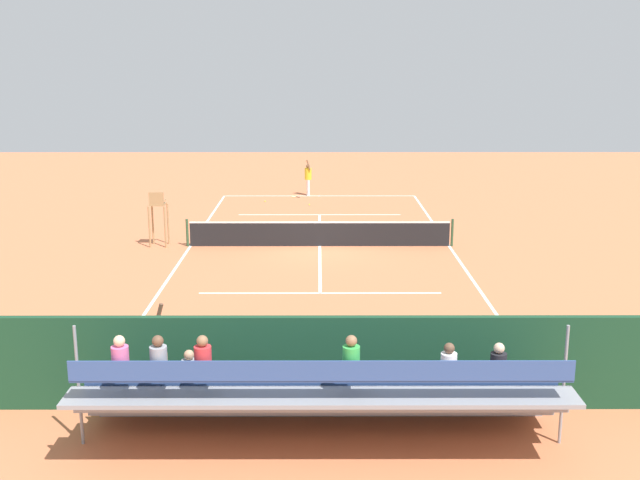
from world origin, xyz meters
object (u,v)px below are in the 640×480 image
at_px(tennis_player, 308,176).
at_px(line_judge, 155,346).
at_px(equipment_bag, 351,388).
at_px(bleacher_stand, 314,393).
at_px(tennis_ball_far, 309,205).
at_px(tennis_net, 320,233).
at_px(tennis_ball_near, 265,201).
at_px(courtside_bench, 429,369).
at_px(tennis_racket, 294,196).
at_px(umpire_chair, 158,213).

relative_size(tennis_player, line_judge, 1.00).
distance_m(equipment_bag, line_judge, 4.32).
bearing_deg(bleacher_stand, equipment_bag, -111.07).
distance_m(equipment_bag, tennis_player, 24.60).
bearing_deg(tennis_ball_far, tennis_player, -88.10).
xyz_separation_m(tennis_net, tennis_ball_near, (2.74, -9.29, -0.47)).
bearing_deg(bleacher_stand, courtside_bench, -139.24).
relative_size(tennis_net, tennis_ball_far, 156.06).
bearing_deg(line_judge, tennis_racket, -95.42).
relative_size(umpire_chair, tennis_player, 1.11).
bearing_deg(line_judge, tennis_player, -97.03).
distance_m(umpire_chair, tennis_ball_near, 9.95).
bearing_deg(tennis_player, tennis_ball_near, 40.95).
bearing_deg(tennis_net, bleacher_stand, 89.52).
height_order(tennis_net, courtside_bench, tennis_net).
distance_m(bleacher_stand, tennis_player, 26.56).
distance_m(umpire_chair, tennis_player, 12.44).
relative_size(courtside_bench, tennis_racket, 3.41).
xyz_separation_m(tennis_ball_near, tennis_ball_far, (-2.24, 0.90, 0.00)).
height_order(courtside_bench, tennis_racket, courtside_bench).
xyz_separation_m(tennis_net, umpire_chair, (6.20, -0.05, 0.81)).
distance_m(courtside_bench, tennis_ball_far, 21.85).
relative_size(tennis_net, tennis_player, 5.35).
bearing_deg(tennis_racket, tennis_ball_near, 46.15).
height_order(tennis_racket, tennis_ball_far, tennis_ball_far).
xyz_separation_m(umpire_chair, tennis_racket, (-4.88, -10.72, -1.30)).
height_order(tennis_racket, line_judge, line_judge).
bearing_deg(bleacher_stand, tennis_ball_far, -89.11).
bearing_deg(tennis_net, tennis_ball_near, -73.56).
bearing_deg(umpire_chair, tennis_ball_far, -124.38).
bearing_deg(tennis_net, tennis_ball_far, -86.59).
bearing_deg(tennis_ball_far, tennis_racket, -70.97).
bearing_deg(tennis_ball_near, equipment_bag, 98.48).
distance_m(umpire_chair, equipment_bag, 15.13).
xyz_separation_m(equipment_bag, tennis_racket, (1.96, -24.17, -0.16)).
xyz_separation_m(tennis_net, tennis_racket, (1.32, -10.77, -0.49)).
xyz_separation_m(equipment_bag, tennis_ball_near, (3.38, -22.69, -0.15)).
xyz_separation_m(umpire_chair, equipment_bag, (-6.84, 13.45, -1.13)).
height_order(courtside_bench, line_judge, line_judge).
xyz_separation_m(tennis_net, courtside_bench, (-2.34, 13.27, 0.06)).
bearing_deg(courtside_bench, tennis_net, -79.99).
height_order(tennis_net, equipment_bag, tennis_net).
bearing_deg(tennis_ball_far, courtside_bench, 97.47).
relative_size(bleacher_stand, courtside_bench, 5.03).
bearing_deg(tennis_ball_near, umpire_chair, 69.47).
relative_size(equipment_bag, tennis_racket, 1.70).
bearing_deg(tennis_ball_near, tennis_net, 106.44).
height_order(equipment_bag, tennis_ball_far, equipment_bag).
height_order(courtside_bench, tennis_player, tennis_player).
xyz_separation_m(bleacher_stand, courtside_bench, (-2.47, -2.13, -0.42)).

